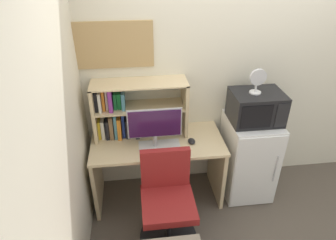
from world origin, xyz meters
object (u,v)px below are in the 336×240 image
object	(u,v)px
desk_chair	(167,205)
mini_fridge	(248,156)
monitor	(155,126)
keyboard	(159,145)
desk_fan	(257,80)
wall_corkboard	(114,45)
hutch_bookshelf	(126,110)
computer_mouse	(192,141)
microwave	(256,107)

from	to	relation	value
desk_chair	mini_fridge	bearing A→B (deg)	28.75
monitor	keyboard	distance (m)	0.23
desk_fan	wall_corkboard	distance (m)	1.34
hutch_bookshelf	desk_chair	xyz separation A→B (m)	(0.32, -0.68, -0.62)
desk_chair	wall_corkboard	size ratio (longest dim) A/B	1.24
mini_fridge	desk_chair	size ratio (longest dim) A/B	1.02
hutch_bookshelf	computer_mouse	xyz separation A→B (m)	(0.62, -0.24, -0.25)
hutch_bookshelf	keyboard	world-z (taller)	hutch_bookshelf
keyboard	mini_fridge	world-z (taller)	mini_fridge
desk_fan	desk_chair	bearing A→B (deg)	-150.46
hutch_bookshelf	mini_fridge	bearing A→B (deg)	-7.66
keyboard	computer_mouse	size ratio (longest dim) A/B	3.89
mini_fridge	desk_chair	distance (m)	1.06
mini_fridge	microwave	size ratio (longest dim) A/B	1.82
computer_mouse	desk_chair	world-z (taller)	desk_chair
monitor	hutch_bookshelf	bearing A→B (deg)	133.45
monitor	desk_fan	bearing A→B (deg)	6.19
monitor	desk_fan	world-z (taller)	desk_fan
microwave	hutch_bookshelf	bearing A→B (deg)	172.48
monitor	desk_chair	distance (m)	0.71
hutch_bookshelf	monitor	xyz separation A→B (m)	(0.26, -0.27, -0.03)
hutch_bookshelf	monitor	world-z (taller)	hutch_bookshelf
computer_mouse	mini_fridge	xyz separation A→B (m)	(0.63, 0.07, -0.30)
wall_corkboard	microwave	bearing A→B (deg)	-12.37
computer_mouse	microwave	distance (m)	0.70
hutch_bookshelf	desk_fan	distance (m)	1.27
monitor	computer_mouse	size ratio (longest dim) A/B	4.95
hutch_bookshelf	desk_chair	world-z (taller)	hutch_bookshelf
desk_fan	hutch_bookshelf	bearing A→B (deg)	172.02
monitor	desk_chair	xyz separation A→B (m)	(0.07, -0.40, -0.59)
hutch_bookshelf	microwave	bearing A→B (deg)	-7.52
mini_fridge	desk_fan	distance (m)	0.88
hutch_bookshelf	keyboard	xyz separation A→B (m)	(0.30, -0.26, -0.26)
keyboard	desk_chair	distance (m)	0.55
computer_mouse	desk_chair	xyz separation A→B (m)	(-0.29, -0.44, -0.37)
mini_fridge	desk_fan	bearing A→B (deg)	-175.85
desk_fan	wall_corkboard	world-z (taller)	wall_corkboard
monitor	microwave	bearing A→B (deg)	6.29
mini_fridge	microwave	world-z (taller)	microwave
keyboard	microwave	world-z (taller)	microwave
monitor	mini_fridge	distance (m)	1.12
hutch_bookshelf	microwave	size ratio (longest dim) A/B	1.86
computer_mouse	microwave	bearing A→B (deg)	6.47
mini_fridge	hutch_bookshelf	bearing A→B (deg)	172.34
keyboard	wall_corkboard	distance (m)	1.01
computer_mouse	wall_corkboard	bearing A→B (deg)	151.95
hutch_bookshelf	mini_fridge	world-z (taller)	hutch_bookshelf
keyboard	wall_corkboard	bearing A→B (deg)	132.89
hutch_bookshelf	mini_fridge	xyz separation A→B (m)	(1.25, -0.17, -0.55)
monitor	desk_fan	distance (m)	1.03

